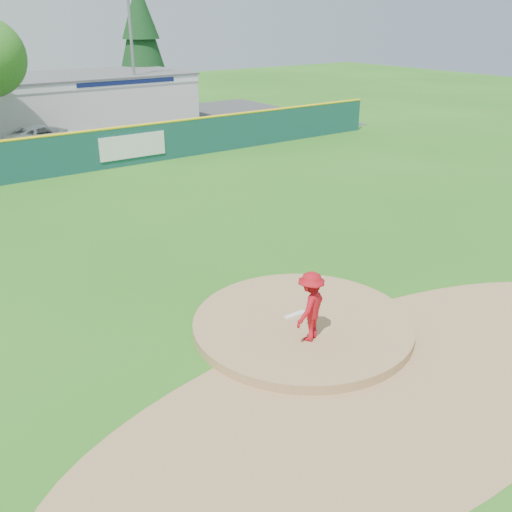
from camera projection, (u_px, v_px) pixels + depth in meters
ground at (302, 329)px, 14.36m from camera, size 120.00×120.00×0.00m
pitchers_mound at (302, 329)px, 14.36m from camera, size 5.50×5.50×0.50m
pitching_rubber at (295, 315)px, 14.48m from camera, size 0.60×0.15×0.04m
infield_dirt_arc at (393, 387)px, 12.12m from camera, size 15.40×15.40×0.01m
parking_lot at (15, 144)px, 34.50m from camera, size 44.00×16.00×0.02m
pitcher at (310, 306)px, 13.14m from camera, size 1.26×1.02×1.70m
van at (42, 135)px, 33.49m from camera, size 5.03×3.33×1.29m
pool_building_grp at (80, 98)px, 40.79m from camera, size 15.20×8.20×3.31m
outfield_fence at (62, 154)px, 27.36m from camera, size 40.00×0.14×2.07m
conifer_tree at (141, 36)px, 46.01m from camera, size 4.40×4.40×9.50m
light_pole_right at (131, 41)px, 38.64m from camera, size 1.75×0.25×10.00m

